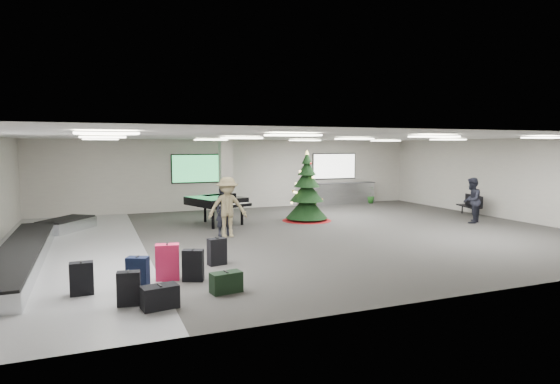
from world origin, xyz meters
name	(u,v)px	position (x,y,z in m)	size (l,w,h in m)	color
ground	(300,234)	(0.00, 0.00, 0.00)	(18.00, 18.00, 0.00)	#34322F
room_envelope	(282,163)	(-0.38, 0.67, 2.33)	(18.02, 14.02, 3.21)	beige
baggage_carousel	(33,247)	(-7.84, -0.08, 0.21)	(2.28, 9.71, 0.43)	silver
service_counter	(337,193)	(5.00, 6.65, 0.55)	(4.05, 0.65, 1.08)	silver
suitcase_0	(129,289)	(-5.75, -5.19, 0.32)	(0.43, 0.28, 0.65)	black
suitcase_1	(193,265)	(-4.35, -4.05, 0.34)	(0.49, 0.38, 0.70)	black
pink_suitcase	(168,262)	(-4.85, -3.76, 0.39)	(0.54, 0.37, 0.80)	#EA1E4F
suitcase_3	(217,252)	(-3.54, -2.90, 0.33)	(0.48, 0.32, 0.68)	black
navy_suitcase	(138,273)	(-5.51, -4.19, 0.33)	(0.49, 0.40, 0.67)	black
suitcase_5	(82,279)	(-6.56, -4.21, 0.33)	(0.43, 0.24, 0.67)	black
green_duffel	(226,282)	(-3.91, -5.09, 0.20)	(0.65, 0.40, 0.43)	black
black_duffel	(160,297)	(-5.25, -5.55, 0.21)	(0.68, 0.45, 0.44)	black
christmas_tree	(307,196)	(1.42, 2.54, 0.94)	(1.94, 1.94, 2.76)	#670D09
grand_piano	(217,202)	(-2.07, 2.91, 0.86)	(2.22, 2.52, 1.20)	black
bench	(471,204)	(8.45, 1.29, 0.48)	(0.80, 1.42, 0.86)	black
traveler_a	(224,211)	(-2.39, 0.65, 0.82)	(0.60, 0.39, 1.64)	black
traveler_b	(228,207)	(-2.35, 0.44, 0.96)	(1.24, 0.71, 1.92)	#837451
traveler_bench	(472,200)	(6.95, -0.30, 0.86)	(0.84, 0.65, 1.72)	black
potted_plant_left	(314,199)	(3.44, 6.03, 0.40)	(0.44, 0.36, 0.80)	#1E4616
potted_plant_right	(370,195)	(6.80, 6.46, 0.43)	(0.48, 0.48, 0.85)	#1E4616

